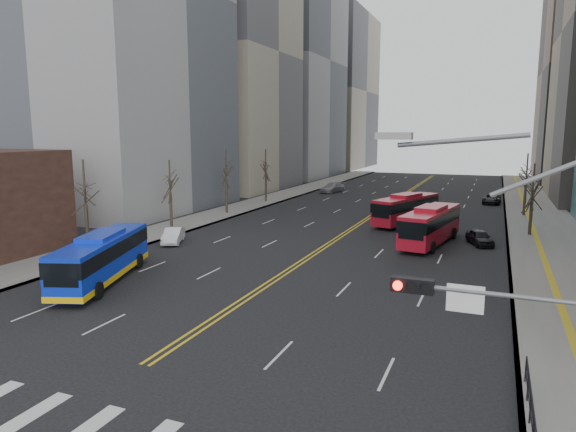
# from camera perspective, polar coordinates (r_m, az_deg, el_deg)

# --- Properties ---
(ground) EXTENTS (220.00, 220.00, 0.00)m
(ground) POSITION_cam_1_polar(r_m,az_deg,el_deg) (19.32, -25.36, -20.74)
(ground) COLOR black
(sidewalk_right) EXTENTS (7.00, 130.00, 0.15)m
(sidewalk_right) POSITION_cam_1_polar(r_m,az_deg,el_deg) (56.96, 26.49, -1.11)
(sidewalk_right) COLOR gray
(sidewalk_right) RESTS_ON ground
(sidewalk_left) EXTENTS (5.00, 130.00, 0.15)m
(sidewalk_left) POSITION_cam_1_polar(r_m,az_deg,el_deg) (63.89, -5.48, 0.87)
(sidewalk_left) COLOR gray
(sidewalk_left) RESTS_ON ground
(crosswalk) EXTENTS (26.70, 4.00, 0.01)m
(crosswalk) POSITION_cam_1_polar(r_m,az_deg,el_deg) (19.32, -25.36, -20.72)
(crosswalk) COLOR silver
(crosswalk) RESTS_ON ground
(centerline) EXTENTS (0.55, 100.00, 0.01)m
(centerline) POSITION_cam_1_polar(r_m,az_deg,el_deg) (67.88, 11.00, 1.17)
(centerline) COLOR gold
(centerline) RESTS_ON ground
(office_towers) EXTENTS (83.00, 134.00, 58.00)m
(office_towers) POSITION_cam_1_polar(r_m,az_deg,el_deg) (81.81, 13.59, 19.28)
(office_towers) COLOR gray
(office_towers) RESTS_ON ground
(signal_mast) EXTENTS (5.37, 0.37, 9.39)m
(signal_mast) POSITION_cam_1_polar(r_m,az_deg,el_deg) (13.79, 25.18, -10.81)
(signal_mast) COLOR gray
(signal_mast) RESTS_ON ground
(pedestrian_railing) EXTENTS (0.06, 6.06, 1.02)m
(pedestrian_railing) POSITION_cam_1_polar(r_m,az_deg,el_deg) (19.09, 25.37, -18.32)
(pedestrian_railing) COLOR black
(pedestrian_railing) RESTS_ON sidewalk_right
(street_trees) EXTENTS (35.20, 47.20, 7.60)m
(street_trees) POSITION_cam_1_polar(r_m,az_deg,el_deg) (49.95, -1.61, 4.10)
(street_trees) COLOR #2D221B
(street_trees) RESTS_ON ground
(blue_bus) EXTENTS (5.65, 10.86, 3.15)m
(blue_bus) POSITION_cam_1_polar(r_m,az_deg,el_deg) (34.51, -19.93, -4.24)
(blue_bus) COLOR #0E2DD3
(blue_bus) RESTS_ON ground
(red_bus_near) EXTENTS (4.06, 10.49, 3.27)m
(red_bus_near) POSITION_cam_1_polar(r_m,az_deg,el_deg) (44.87, 15.56, -0.76)
(red_bus_near) COLOR red
(red_bus_near) RESTS_ON ground
(red_bus_far) EXTENTS (5.51, 10.11, 3.18)m
(red_bus_far) POSITION_cam_1_polar(r_m,az_deg,el_deg) (54.09, 13.00, 0.96)
(red_bus_far) COLOR red
(red_bus_far) RESTS_ON ground
(car_white) EXTENTS (2.87, 4.21, 1.31)m
(car_white) POSITION_cam_1_polar(r_m,az_deg,el_deg) (45.03, -12.63, -2.12)
(car_white) COLOR silver
(car_white) RESTS_ON ground
(car_dark_mid) EXTENTS (2.75, 4.01, 1.27)m
(car_dark_mid) POSITION_cam_1_polar(r_m,az_deg,el_deg) (46.16, 20.54, -2.24)
(car_dark_mid) COLOR black
(car_dark_mid) RESTS_ON ground
(car_silver) EXTENTS (3.30, 5.55, 1.51)m
(car_silver) POSITION_cam_1_polar(r_m,az_deg,el_deg) (81.35, 4.94, 3.16)
(car_silver) COLOR #9C9CA1
(car_silver) RESTS_ON ground
(car_dark_far) EXTENTS (2.43, 4.77, 1.29)m
(car_dark_far) POSITION_cam_1_polar(r_m,az_deg,el_deg) (73.32, 21.69, 1.78)
(car_dark_far) COLOR black
(car_dark_far) RESTS_ON ground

